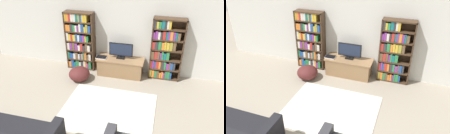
# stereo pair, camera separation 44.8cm
# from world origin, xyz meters

# --- Properties ---
(wall_back) EXTENTS (8.80, 0.06, 2.60)m
(wall_back) POSITION_xyz_m (0.00, 4.23, 1.30)
(wall_back) COLOR silver
(wall_back) RESTS_ON ground_plane
(bookshelf_left) EXTENTS (0.87, 0.30, 1.78)m
(bookshelf_left) POSITION_xyz_m (-1.24, 4.04, 0.89)
(bookshelf_left) COLOR #422D1E
(bookshelf_left) RESTS_ON ground_plane
(bookshelf_right) EXTENTS (0.87, 0.30, 1.78)m
(bookshelf_right) POSITION_xyz_m (1.28, 4.04, 0.88)
(bookshelf_right) COLOR #422D1E
(bookshelf_right) RESTS_ON ground_plane
(tv_stand) EXTENTS (1.38, 0.56, 0.52)m
(tv_stand) POSITION_xyz_m (0.05, 3.89, 0.26)
(tv_stand) COLOR #8E6B47
(tv_stand) RESTS_ON ground_plane
(television) EXTENTS (0.69, 0.16, 0.47)m
(television) POSITION_xyz_m (0.05, 3.94, 0.77)
(television) COLOR black
(television) RESTS_ON tv_stand
(laptop) EXTENTS (0.31, 0.25, 0.03)m
(laptop) POSITION_xyz_m (-0.51, 3.83, 0.54)
(laptop) COLOR silver
(laptop) RESTS_ON tv_stand
(area_rug) EXTENTS (2.17, 1.76, 0.02)m
(area_rug) POSITION_xyz_m (0.14, 2.19, 0.01)
(area_rug) COLOR beige
(area_rug) RESTS_ON ground_plane
(beanbag_ottoman) EXTENTS (0.60, 0.60, 0.39)m
(beanbag_ottoman) POSITION_xyz_m (-1.02, 3.30, 0.19)
(beanbag_ottoman) COLOR #4C1E1E
(beanbag_ottoman) RESTS_ON ground_plane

